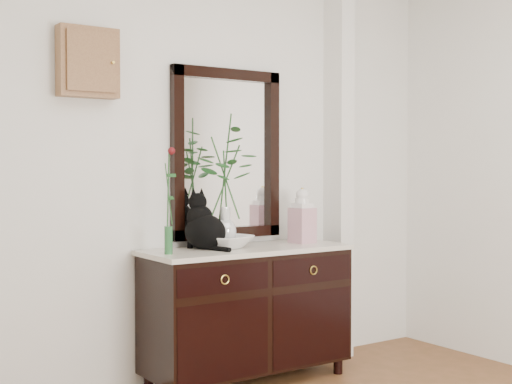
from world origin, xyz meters
TOP-DOWN VIEW (x-y plane):
  - wall_back at (0.00, 1.98)m, footprint 3.60×0.04m
  - pilaster at (1.00, 1.90)m, footprint 0.12×0.20m
  - sideboard at (0.10, 1.73)m, footprint 1.33×0.52m
  - wall_mirror at (0.10, 1.97)m, footprint 0.80×0.06m
  - key_cabinet at (-0.85, 1.94)m, footprint 0.35×0.10m
  - cat at (-0.16, 1.80)m, footprint 0.31×0.36m
  - lotus_bowl at (-0.04, 1.77)m, footprint 0.41×0.41m
  - vase_branches at (-0.04, 1.77)m, footprint 0.52×0.52m
  - bud_vase_rose at (-0.47, 1.69)m, footprint 0.09×0.09m
  - ginger_jar at (0.55, 1.74)m, footprint 0.15×0.15m

SIDE VIEW (x-z plane):
  - sideboard at x=0.10m, z-range 0.06..0.88m
  - lotus_bowl at x=-0.04m, z-range 0.85..0.93m
  - cat at x=-0.16m, z-range 0.85..1.20m
  - ginger_jar at x=0.55m, z-range 0.85..1.22m
  - bud_vase_rose at x=-0.47m, z-range 0.85..1.48m
  - vase_branches at x=-0.04m, z-range 0.87..1.69m
  - wall_back at x=0.00m, z-range 0.00..2.70m
  - pilaster at x=1.00m, z-range 0.00..2.70m
  - wall_mirror at x=0.10m, z-range 0.89..1.99m
  - key_cabinet at x=-0.85m, z-range 1.75..2.15m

